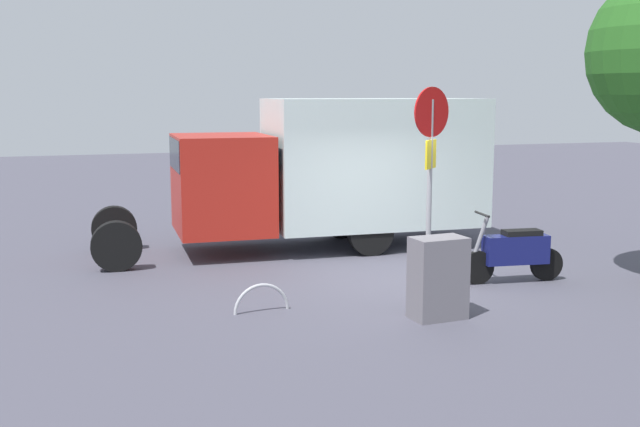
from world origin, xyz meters
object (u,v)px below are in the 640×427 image
box_truck_near (332,167)px  motorcycle (515,252)px  stop_sign (430,158)px  utility_cabinet (438,278)px  bike_rack_hoop (262,312)px

box_truck_near → motorcycle: bearing=119.7°
stop_sign → utility_cabinet: size_ratio=2.79×
stop_sign → bike_rack_hoop: 3.46m
motorcycle → stop_sign: stop_sign is taller
motorcycle → bike_rack_hoop: 4.52m
motorcycle → utility_cabinet: 2.64m
box_truck_near → motorcycle: (-1.94, 3.75, -1.14)m
utility_cabinet → bike_rack_hoop: bearing=-25.6°
motorcycle → bike_rack_hoop: bearing=11.8°
box_truck_near → utility_cabinet: 5.34m
motorcycle → bike_rack_hoop: motorcycle is taller
stop_sign → bike_rack_hoop: bearing=0.9°
box_truck_near → bike_rack_hoop: 5.12m
bike_rack_hoop → box_truck_near: bearing=-121.5°
box_truck_near → motorcycle: 4.38m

